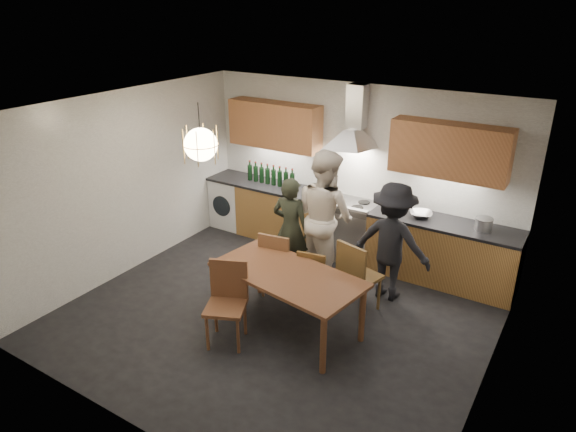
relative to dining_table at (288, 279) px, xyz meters
The scene contains 17 objects.
ground 0.74m from the dining_table, 148.36° to the left, with size 5.00×5.00×0.00m, color black.
room_shell 1.08m from the dining_table, 148.36° to the left, with size 5.02×4.52×2.61m.
counter_run 2.13m from the dining_table, 96.33° to the left, with size 5.00×0.62×0.90m.
range_stove 2.13m from the dining_table, 96.99° to the left, with size 0.90×0.60×0.92m.
wall_fixtures 2.54m from the dining_table, 96.61° to the left, with size 4.30×0.54×1.10m.
pendant_lamp 1.90m from the dining_table, behind, with size 0.43×0.43×0.70m.
dining_table is the anchor object (origin of this frame).
chair_back_left 0.74m from the dining_table, 132.89° to the left, with size 0.48×0.48×0.94m.
chair_back_mid 0.59m from the dining_table, 86.57° to the left, with size 0.43×0.43×0.82m.
chair_back_right 0.92m from the dining_table, 53.96° to the left, with size 0.54×0.54×0.98m.
chair_front 0.73m from the dining_table, 132.42° to the right, with size 0.58×0.58×0.98m.
person_left 1.26m from the dining_table, 120.00° to the left, with size 0.55×0.36×1.50m, color black.
person_mid 1.37m from the dining_table, 99.73° to the left, with size 0.92×0.71×1.89m, color beige.
person_right 1.55m from the dining_table, 60.55° to the left, with size 1.03×0.59×1.60m, color black.
mixing_bowl 2.30m from the dining_table, 67.57° to the left, with size 0.31×0.31×0.08m, color silver.
stock_pot 2.74m from the dining_table, 51.14° to the left, with size 0.22×0.22×0.16m, color #AFAFB3.
wine_bottles 2.73m from the dining_table, 127.85° to the left, with size 0.90×0.08×0.33m.
Camera 1 is at (3.03, -4.60, 3.72)m, focal length 32.00 mm.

